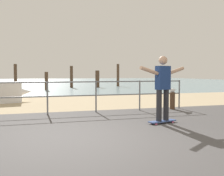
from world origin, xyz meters
The scene contains 12 objects.
ground_plane centered at (0.00, -1.00, 0.00)m, with size 24.00×10.00×0.04m, color #474444.
beach_strip centered at (0.00, 7.00, 0.00)m, with size 24.00×6.00×0.04m, color tan.
sea_surface centered at (0.00, 35.00, 0.00)m, with size 72.00×50.00×0.04m, color #75939E.
skateboard centered at (2.24, 1.24, 0.07)m, with size 0.82×0.39×0.08m.
skateboarder centered at (2.24, 1.24, 1.02)m, with size 1.42×0.45×1.65m.
bollard_short centered at (3.85, 3.52, 0.31)m, with size 0.18×0.18×0.62m, color #513826.
seagull centered at (3.83, 3.51, 0.70)m, with size 0.43×0.32×0.18m.
groyne_post_2 centered at (-2.18, 18.84, 1.04)m, with size 0.26×0.26×2.07m, color #513826.
groyne_post_3 centered at (0.17, 15.68, 0.70)m, with size 0.26×0.26×1.40m, color #513826.
groyne_post_4 centered at (2.52, 18.77, 0.97)m, with size 0.27×0.27×1.95m, color #513826.
groyne_post_5 centered at (4.87, 18.67, 0.77)m, with size 0.37×0.37×1.55m, color #513826.
groyne_post_6 centered at (7.22, 19.76, 1.10)m, with size 0.26×0.26×2.20m, color #513826.
Camera 1 is at (-0.98, -4.80, 1.30)m, focal length 42.39 mm.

